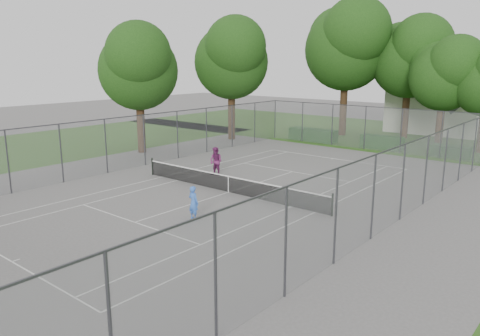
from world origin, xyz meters
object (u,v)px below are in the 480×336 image
Objects in this scene: house at (440,89)px; tennis_net at (228,183)px; girl_player at (194,203)px; woman_player at (216,161)px.

tennis_net is at bearing -92.81° from house.
tennis_net is 8.22× the size of girl_player.
woman_player is (-4.68, -28.29, -3.46)m from house.
woman_player reaches higher than girl_player.
woman_player is (-4.89, 6.84, 0.12)m from girl_player.
girl_player is 8.41m from woman_player.
woman_player is (-3.17, 2.45, 0.40)m from tennis_net.
woman_player reaches higher than tennis_net.
house is 5.99× the size of woman_player.
girl_player is (0.22, -35.13, -3.59)m from house.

